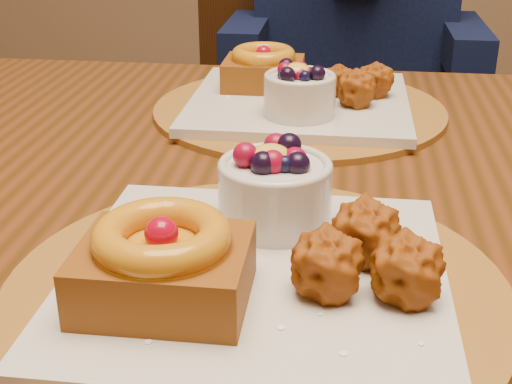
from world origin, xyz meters
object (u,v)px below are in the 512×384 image
(dining_table, at_px, (282,244))
(chair_far, at_px, (287,161))
(place_setting_far, at_px, (297,96))
(place_setting_near, at_px, (253,258))

(dining_table, distance_m, chair_far, 0.73)
(dining_table, relative_size, place_setting_far, 4.21)
(place_setting_far, bearing_deg, dining_table, -89.34)
(place_setting_near, xyz_separation_m, place_setting_far, (0.00, 0.43, -0.00))
(dining_table, height_order, place_setting_far, place_setting_far)
(dining_table, bearing_deg, chair_far, 94.47)
(place_setting_near, bearing_deg, place_setting_far, 89.90)
(place_setting_near, relative_size, place_setting_far, 1.00)
(place_setting_near, height_order, place_setting_far, place_setting_near)
(place_setting_near, relative_size, chair_far, 0.43)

